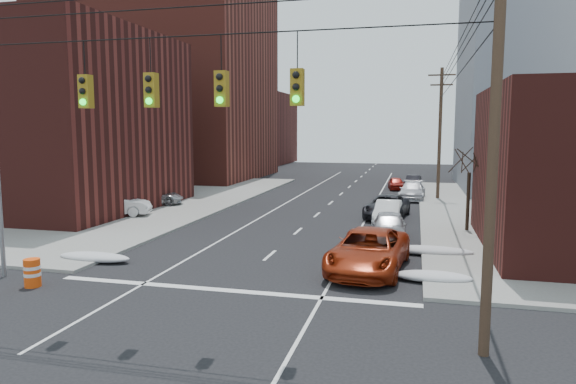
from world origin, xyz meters
The scene contains 25 objects.
ground centered at (0.00, 0.00, 0.00)m, with size 160.00×160.00×0.00m, color black.
sidewalk_nw centered at (-27.00, 27.00, 0.07)m, with size 40.00×40.00×0.15m, color gray.
building_brick_tall centered at (-24.00, 48.00, 15.00)m, with size 24.00×20.00×30.00m, color maroon.
building_brick_near centered at (-22.00, 22.00, 6.50)m, with size 20.00×16.00×13.00m, color #491916.
building_brick_far centered at (-26.00, 74.00, 6.00)m, with size 22.00×18.00×12.00m, color #491916.
building_glass centered at (24.00, 70.00, 11.00)m, with size 20.00×18.00×22.00m, color gray.
utility_pole_right centered at (8.50, 3.00, 5.78)m, with size 2.20×0.28×11.00m.
utility_pole_far centered at (8.50, 34.00, 5.78)m, with size 2.20×0.28×11.00m.
traffic_signals centered at (0.10, 2.97, 7.17)m, with size 17.00×0.42×2.02m.
bare_tree centered at (9.59, 20.00, 2.32)m, with size 2.09×2.20×4.93m.
snow_nw centered at (-7.40, 9.00, 0.21)m, with size 3.50×1.08×0.42m, color silver.
snow_ne centered at (7.40, 9.50, 0.21)m, with size 3.00×1.08×0.42m, color silver.
snow_east_far centered at (7.40, 14.00, 0.21)m, with size 4.00×1.08×0.42m, color silver.
red_pickup centered at (4.78, 10.51, 0.86)m, with size 2.87×6.22×1.73m, color maroon.
parked_car_a centered at (5.31, 16.76, 0.77)m, with size 1.82×4.52×1.54m, color #A9A9AE.
parked_car_b centered at (4.98, 21.97, 0.71)m, with size 1.51×4.33×1.43m, color white.
parked_car_c centered at (4.80, 24.03, 0.76)m, with size 2.52×5.46×1.52m, color black.
parked_car_d centered at (6.40, 33.71, 0.74)m, with size 2.08×5.13×1.49m, color silver.
parked_car_e centered at (4.80, 40.73, 0.61)m, with size 1.44×3.59×1.22m, color maroon.
parked_car_f centered at (6.40, 43.33, 0.61)m, with size 1.30×3.72×1.22m, color black.
lot_car_a centered at (-12.99, 19.52, 0.91)m, with size 1.61×4.61×1.52m, color silver.
lot_car_b centered at (-13.04, 24.81, 0.78)m, with size 2.08×4.51×1.25m, color #A5A5A9.
lot_car_c centered at (-19.41, 19.06, 0.84)m, with size 1.93×4.76×1.38m, color black.
lot_car_d centered at (-16.52, 25.36, 0.82)m, with size 1.58×3.92×1.34m, color #A09FA4.
construction_barrel centered at (-7.43, 5.17, 0.55)m, with size 0.62×0.62×1.08m.
Camera 1 is at (6.59, -10.88, 5.97)m, focal length 32.00 mm.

